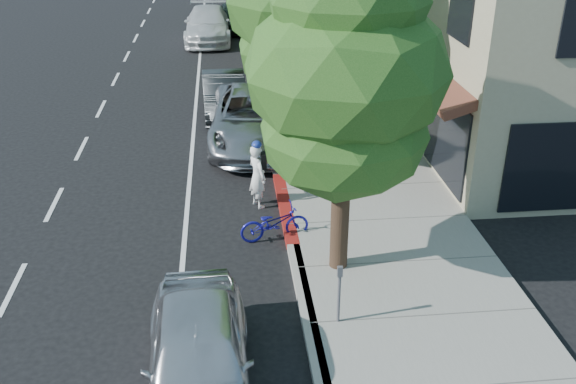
{
  "coord_description": "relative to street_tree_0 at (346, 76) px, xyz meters",
  "views": [
    {
      "loc": [
        -1.46,
        -14.0,
        7.98
      ],
      "look_at": [
        -0.09,
        -0.63,
        1.35
      ],
      "focal_mm": 40.0,
      "sensor_mm": 36.0,
      "label": 1
    }
  ],
  "objects": [
    {
      "name": "near_car_a",
      "position": [
        -3.0,
        -3.5,
        -3.73
      ],
      "size": [
        1.93,
        4.5,
        1.52
      ],
      "primitive_type": "imported",
      "rotation": [
        0.0,
        0.0,
        0.03
      ],
      "color": "silver",
      "rests_on": "ground"
    },
    {
      "name": "bicycle",
      "position": [
        -1.3,
        1.54,
        -4.04
      ],
      "size": [
        1.77,
        0.88,
        0.89
      ],
      "primitive_type": "imported",
      "rotation": [
        0.0,
        0.0,
        1.74
      ],
      "color": "#1A179F",
      "rests_on": "ground"
    },
    {
      "name": "street_tree_1",
      "position": [
        0.0,
        6.0,
        0.37
      ],
      "size": [
        4.64,
        4.64,
        7.82
      ],
      "color": "black",
      "rests_on": "ground"
    },
    {
      "name": "silver_suv",
      "position": [
        -1.4,
        8.01,
        -3.62
      ],
      "size": [
        3.24,
        6.4,
        1.74
      ],
      "primitive_type": "imported",
      "rotation": [
        0.0,
        0.0,
        -0.06
      ],
      "color": "#A7A7AC",
      "rests_on": "ground"
    },
    {
      "name": "white_pickup",
      "position": [
        -3.1,
        23.0,
        -3.63
      ],
      "size": [
        2.44,
        5.91,
        1.71
      ],
      "primitive_type": "imported",
      "rotation": [
        0.0,
        0.0,
        -0.01
      ],
      "color": "silver",
      "rests_on": "ground"
    },
    {
      "name": "street_tree_0",
      "position": [
        0.0,
        0.0,
        0.0
      ],
      "size": [
        4.08,
        4.08,
        7.16
      ],
      "color": "black",
      "rests_on": "ground"
    },
    {
      "name": "dark_suv_far",
      "position": [
        -1.67,
        25.38,
        -3.73
      ],
      "size": [
        1.86,
        4.5,
        1.52
      ],
      "primitive_type": "imported",
      "rotation": [
        0.0,
        0.0,
        0.01
      ],
      "color": "black",
      "rests_on": "ground"
    },
    {
      "name": "dark_sedan",
      "position": [
        -2.38,
        11.0,
        -3.76
      ],
      "size": [
        1.74,
        4.5,
        1.46
      ],
      "primitive_type": "imported",
      "rotation": [
        0.0,
        0.0,
        0.04
      ],
      "color": "black",
      "rests_on": "ground"
    },
    {
      "name": "sidewalk",
      "position": [
        1.4,
        10.0,
        -4.41
      ],
      "size": [
        4.6,
        56.0,
        0.15
      ],
      "primitive_type": "cube",
      "color": "gray",
      "rests_on": "ground"
    },
    {
      "name": "cyclist",
      "position": [
        -1.6,
        3.36,
        -3.61
      ],
      "size": [
        0.67,
        0.76,
        1.75
      ],
      "primitive_type": "imported",
      "rotation": [
        0.0,
        0.0,
        2.05
      ],
      "color": "white",
      "rests_on": "ground"
    },
    {
      "name": "curb_red_segment",
      "position": [
        -0.9,
        3.0,
        -4.41
      ],
      "size": [
        0.32,
        4.0,
        0.15
      ],
      "primitive_type": "cube",
      "color": "maroon",
      "rests_on": "ground"
    },
    {
      "name": "pedestrian",
      "position": [
        2.61,
        13.16,
        -3.57
      ],
      "size": [
        0.85,
        0.73,
        1.54
      ],
      "primitive_type": "imported",
      "rotation": [
        0.0,
        0.0,
        3.36
      ],
      "color": "black",
      "rests_on": "sidewalk"
    },
    {
      "name": "curb",
      "position": [
        -0.9,
        10.0,
        -4.41
      ],
      "size": [
        0.3,
        56.0,
        0.15
      ],
      "primitive_type": "cube",
      "color": "#9E998E",
      "rests_on": "ground"
    },
    {
      "name": "ground",
      "position": [
        -0.9,
        2.0,
        -4.49
      ],
      "size": [
        120.0,
        120.0,
        0.0
      ],
      "primitive_type": "plane",
      "color": "black",
      "rests_on": "ground"
    }
  ]
}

